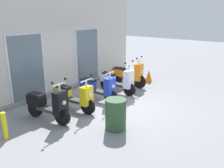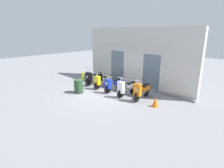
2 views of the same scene
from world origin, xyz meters
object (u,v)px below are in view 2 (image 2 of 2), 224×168
Objects in this scene: curb_bollard at (83,76)px; trash_bin at (79,86)px; scooter_blue at (113,84)px; traffic_cone at (155,102)px; scooter_orange at (142,90)px; scooter_yellow at (103,81)px; scooter_white at (126,88)px; scooter_black at (94,78)px.

curb_bollard is 2.73m from trash_bin.
scooter_blue is 1.89× the size of trash_bin.
scooter_orange is at bearing 163.23° from traffic_cone.
traffic_cone is at bearing 18.80° from trash_bin.
scooter_orange reaches higher than scooter_yellow.
trash_bin is (-4.42, -1.50, 0.15)m from traffic_cone.
scooter_blue is 2.05m from scooter_orange.
scooter_yellow is at bearing 83.82° from trash_bin.
scooter_yellow reaches higher than traffic_cone.
scooter_white reaches higher than traffic_cone.
curb_bollard is at bearing 179.79° from scooter_yellow.
scooter_yellow is 1.96× the size of trash_bin.
scooter_yellow reaches higher than curb_bollard.
scooter_black is 1.01× the size of scooter_blue.
scooter_blue is 2.22× the size of curb_bollard.
curb_bollard is at bearing 178.57° from scooter_white.
trash_bin is at bearing -127.01° from scooter_blue.
scooter_black is at bearing 113.43° from trash_bin.
scooter_orange is 1.18m from traffic_cone.
scooter_orange is at bearing 10.23° from scooter_white.
scooter_yellow is 2.30× the size of curb_bollard.
scooter_white is 0.99× the size of scooter_orange.
scooter_blue is 0.97× the size of scooter_orange.
scooter_blue is at bearing -4.52° from scooter_yellow.
trash_bin is at bearing -151.01° from scooter_orange.
scooter_black is 4.08m from scooter_orange.
scooter_white is (1.10, -0.02, 0.00)m from scooter_blue.
scooter_black is at bearing -0.10° from curb_bollard.
trash_bin is at bearing -161.20° from traffic_cone.
scooter_white is 0.96m from scooter_orange.
scooter_yellow is at bearing 176.42° from traffic_cone.
scooter_white reaches higher than scooter_black.
scooter_white reaches higher than curb_bollard.
scooter_yellow is 4.24m from traffic_cone.
scooter_black reaches higher than traffic_cone.
scooter_white reaches higher than trash_bin.
scooter_orange is (0.95, 0.17, 0.02)m from scooter_white.
scooter_yellow is 2.18m from scooter_white.
scooter_black reaches higher than scooter_blue.
trash_bin reaches higher than curb_bollard.
scooter_orange is 2.29× the size of curb_bollard.
traffic_cone is (2.05, -0.16, -0.24)m from scooter_white.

